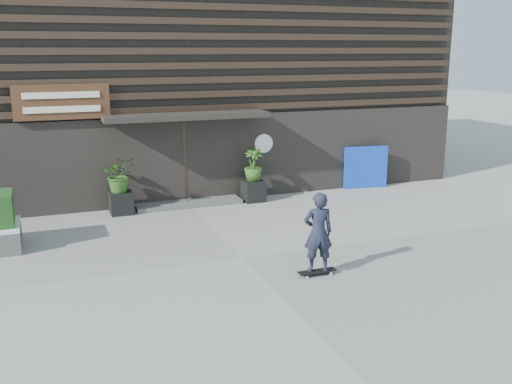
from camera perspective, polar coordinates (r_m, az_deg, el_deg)
name	(u,v)px	position (r m, az deg, el deg)	size (l,w,h in m)	color
ground	(242,258)	(12.49, -1.39, -6.47)	(80.00, 80.00, 0.00)	gray
entrance_step	(188,203)	(16.69, -6.62, -1.09)	(3.00, 0.80, 0.12)	#4E4E4C
planter_pot_left	(121,203)	(16.10, -13.04, -1.03)	(0.60, 0.60, 0.60)	black
bamboo_left	(120,174)	(15.92, -13.19, 1.68)	(0.86, 0.75, 0.96)	#2D591E
planter_pot_right	(253,191)	(16.99, -0.26, 0.11)	(0.60, 0.60, 0.60)	black
bamboo_right	(253,165)	(16.82, -0.26, 2.69)	(0.54, 0.54, 0.96)	#2D591E
blue_tarp	(366,167)	(18.85, 10.66, 2.39)	(1.42, 0.12, 1.33)	#0D36B3
building	(148,59)	(21.38, -10.54, 12.70)	(18.00, 11.00, 8.00)	black
skateboarder	(318,233)	(11.35, 6.09, -3.97)	(0.78, 0.48, 1.68)	black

